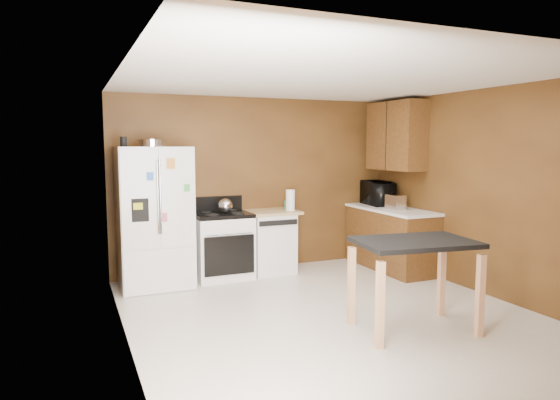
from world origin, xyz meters
TOP-DOWN VIEW (x-y plane):
  - floor at (0.00, 0.00)m, footprint 4.50×4.50m
  - ceiling at (0.00, 0.00)m, footprint 4.50×4.50m
  - wall_back at (0.00, 2.25)m, footprint 4.20×0.00m
  - wall_front at (0.00, -2.25)m, footprint 4.20×0.00m
  - wall_left at (-2.10, 0.00)m, footprint 0.00×4.50m
  - wall_right at (2.10, 0.00)m, footprint 0.00×4.50m
  - roasting_pan at (-1.55, 1.90)m, footprint 0.36×0.36m
  - pen_cup at (-1.91, 1.78)m, footprint 0.08×0.08m
  - kettle at (-0.60, 1.88)m, footprint 0.20×0.20m
  - paper_towel at (0.35, 1.85)m, footprint 0.17×0.17m
  - green_canister at (0.39, 2.02)m, footprint 0.14×0.14m
  - toaster at (1.77, 1.32)m, footprint 0.18×0.29m
  - microwave at (1.84, 1.86)m, footprint 0.48×0.65m
  - refrigerator at (-1.55, 1.86)m, footprint 0.90×0.80m
  - gas_range at (-0.64, 1.92)m, footprint 0.76×0.68m
  - dishwasher at (0.08, 1.95)m, footprint 0.78×0.63m
  - right_cabinets at (1.84, 1.48)m, footprint 0.63×1.58m
  - island at (0.53, -0.71)m, footprint 1.21×0.89m

SIDE VIEW (x-z plane):
  - floor at x=0.00m, z-range 0.00..0.00m
  - dishwasher at x=0.08m, z-range 0.01..0.90m
  - gas_range at x=-0.64m, z-range -0.09..1.01m
  - island at x=0.53m, z-range 0.30..1.21m
  - refrigerator at x=-1.55m, z-range 0.00..1.80m
  - right_cabinets at x=1.84m, z-range -0.32..2.13m
  - green_canister at x=0.39m, z-range 0.89..1.01m
  - kettle at x=-0.60m, z-range 0.90..1.10m
  - toaster at x=1.77m, z-range 0.90..1.11m
  - paper_towel at x=0.35m, z-range 0.89..1.19m
  - microwave at x=1.84m, z-range 0.90..1.23m
  - wall_back at x=0.00m, z-range -0.85..3.35m
  - wall_front at x=0.00m, z-range -0.85..3.35m
  - wall_left at x=-2.10m, z-range -1.00..3.50m
  - wall_right at x=2.10m, z-range -1.00..3.50m
  - roasting_pan at x=-1.55m, z-range 1.80..1.89m
  - pen_cup at x=-1.91m, z-range 1.80..1.92m
  - ceiling at x=0.00m, z-range 2.50..2.50m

